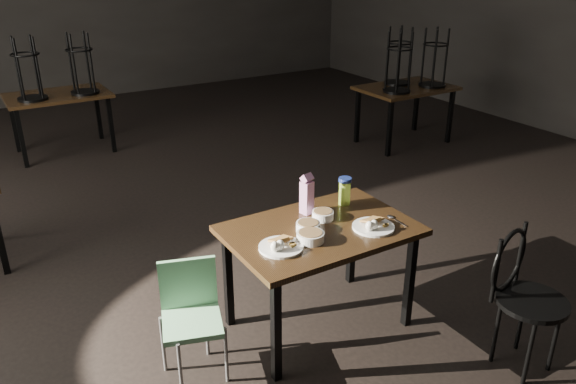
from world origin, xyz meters
TOP-DOWN VIEW (x-y plane):
  - main_table at (-0.29, -1.34)m, footprint 1.20×0.80m
  - plate_left at (-0.64, -1.45)m, footprint 0.27×0.27m
  - plate_right at (-0.00, -1.53)m, footprint 0.27×0.27m
  - bowl_near at (-0.38, -1.34)m, footprint 0.15×0.15m
  - bowl_far at (-0.20, -1.25)m, footprint 0.14×0.14m
  - bowl_big at (-0.44, -1.46)m, footprint 0.17×0.17m
  - juice_carton at (-0.24, -1.11)m, footprint 0.09×0.09m
  - water_bottle at (0.06, -1.13)m, footprint 0.10×0.10m
  - spoon at (0.20, -1.48)m, footprint 0.04×0.19m
  - bentwood_chair at (0.54, -2.28)m, footprint 0.45×0.44m
  - school_chair at (-1.20, -1.33)m, footprint 0.43×0.43m
  - bg_table_right at (2.89, 1.34)m, footprint 1.20×0.80m
  - bg_table_far at (-1.03, 3.25)m, footprint 1.20×0.80m

SIDE VIEW (x-z plane):
  - school_chair at x=-1.20m, z-range 0.08..0.81m
  - bentwood_chair at x=0.54m, z-range 0.08..0.97m
  - main_table at x=-0.29m, z-range 0.30..1.05m
  - bg_table_far at x=-1.03m, z-range 0.01..1.49m
  - spoon at x=0.20m, z-range 0.75..0.76m
  - plate_left at x=-0.64m, z-range 0.73..0.82m
  - plate_right at x=0.00m, z-range 0.73..0.82m
  - bg_table_right at x=2.89m, z-range 0.04..1.52m
  - bowl_far at x=-0.20m, z-range 0.75..0.81m
  - bowl_big at x=-0.44m, z-range 0.75..0.81m
  - bowl_near at x=-0.38m, z-range 0.75..0.81m
  - water_bottle at x=0.06m, z-range 0.75..0.95m
  - juice_carton at x=-0.24m, z-range 0.74..1.03m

